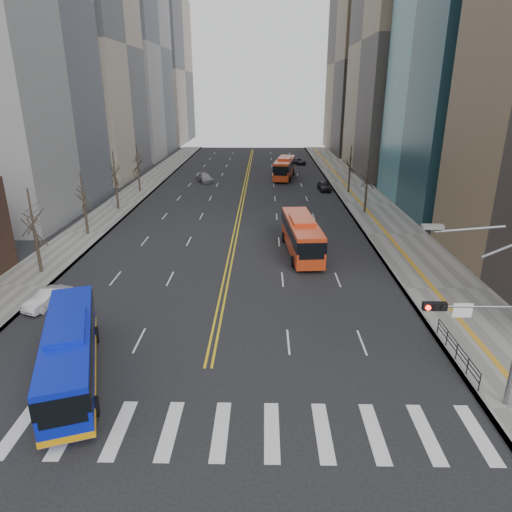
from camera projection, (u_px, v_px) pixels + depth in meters
ground at (195, 430)px, 21.13m from camera, size 220.00×220.00×0.00m
sidewalk_right at (368, 203)px, 63.06m from camera, size 7.00×130.00×0.15m
sidewalk_left at (124, 202)px, 63.64m from camera, size 5.00×130.00×0.15m
crosswalk at (195, 430)px, 21.12m from camera, size 26.70×4.00×0.01m
centerline at (245, 189)px, 72.77m from camera, size 0.55×100.00×0.01m
office_towers at (247, 33)px, 77.25m from camera, size 83.00×134.00×58.00m
signal_mast at (493, 319)px, 21.10m from camera, size 5.37×0.37×9.39m
pedestrian_railing at (457, 349)px, 26.23m from camera, size 0.06×6.06×1.02m
street_trees at (174, 183)px, 52.02m from camera, size 35.20×47.20×7.60m
blue_bus at (70, 350)px, 24.41m from camera, size 5.99×11.47×3.31m
red_bus_near at (302, 234)px, 43.39m from camera, size 3.44×11.24×3.52m
red_bus_far at (284, 167)px, 80.70m from camera, size 4.39×11.85×3.66m
car_white at (48, 298)px, 33.02m from camera, size 2.70×4.05×1.26m
car_dark_mid at (324, 186)px, 71.16m from camera, size 2.03×4.39×1.46m
car_silver at (205, 178)px, 77.76m from camera, size 3.61×5.09×1.37m
car_dark_far at (299, 161)px, 96.62m from camera, size 3.17×4.80×1.23m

